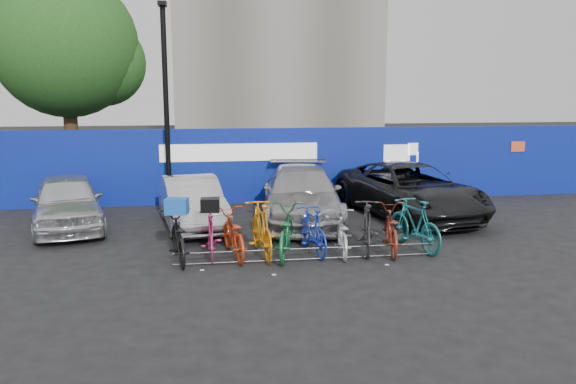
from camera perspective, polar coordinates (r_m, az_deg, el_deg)
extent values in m
plane|color=black|center=(12.57, 1.43, -6.24)|extent=(100.00, 100.00, 0.00)
cube|color=navy|center=(18.15, -1.78, 2.72)|extent=(22.00, 0.15, 2.40)
cube|color=white|center=(17.91, -4.93, 4.04)|extent=(5.00, 0.02, 0.55)
cube|color=white|center=(18.96, 11.00, 3.92)|extent=(1.20, 0.02, 0.90)
cube|color=#E85229|center=(20.76, 22.32, 4.29)|extent=(0.50, 0.02, 0.35)
cylinder|color=#382314|center=(22.48, -21.14, 5.53)|extent=(0.50, 0.50, 4.00)
sphere|color=#214515|center=(22.49, -21.67, 13.67)|extent=(5.20, 5.20, 5.20)
sphere|color=#214515|center=(22.52, -18.35, 12.33)|extent=(3.20, 3.20, 3.20)
cylinder|color=black|center=(17.32, -12.25, 8.12)|extent=(0.16, 0.16, 6.00)
cube|color=black|center=(17.50, -12.65, 18.14)|extent=(0.25, 0.50, 0.12)
cylinder|color=#595B60|center=(11.92, 1.93, -5.75)|extent=(5.60, 0.03, 0.03)
cylinder|color=#595B60|center=(11.99, 1.92, -6.81)|extent=(5.60, 0.03, 0.03)
cylinder|color=#595B60|center=(11.79, -10.69, -6.82)|extent=(0.03, 0.03, 0.28)
cylinder|color=#595B60|center=(11.81, -4.34, -6.65)|extent=(0.03, 0.03, 0.28)
cylinder|color=#595B60|center=(11.96, 1.92, -6.40)|extent=(0.03, 0.03, 0.28)
cylinder|color=#595B60|center=(12.25, 7.95, -6.09)|extent=(0.03, 0.03, 0.28)
cylinder|color=#595B60|center=(12.67, 13.63, -5.74)|extent=(0.03, 0.03, 0.28)
imported|color=silver|center=(15.73, -21.51, -0.92)|extent=(2.65, 4.50, 1.44)
imported|color=#ABABB0|center=(15.02, -9.73, -1.07)|extent=(2.04, 4.19, 1.32)
imported|color=#A3A2A7|center=(15.51, 1.39, -0.25)|extent=(2.69, 5.35, 1.49)
imported|color=black|center=(16.46, 12.24, 0.18)|extent=(3.51, 5.85, 1.52)
imported|color=black|center=(12.14, -11.13, -4.54)|extent=(0.96, 2.02, 1.02)
imported|color=#C02C6B|center=(12.29, -7.84, -4.28)|extent=(0.49, 1.68, 1.01)
imported|color=red|center=(12.25, -5.63, -4.25)|extent=(0.98, 2.02, 1.02)
imported|color=orange|center=(12.23, -2.71, -3.79)|extent=(0.77, 2.05, 1.21)
imported|color=#1A6537|center=(12.25, -0.32, -4.01)|extent=(1.18, 2.20, 1.10)
imported|color=#1D37BC|center=(12.40, 2.53, -3.92)|extent=(0.75, 1.82, 1.06)
imported|color=#B5B9BD|center=(12.47, 5.50, -4.25)|extent=(0.85, 1.80, 0.91)
imported|color=#2A2A2C|center=(12.68, 8.05, -3.52)|extent=(0.97, 1.98, 1.14)
imported|color=maroon|center=(12.79, 10.41, -3.71)|extent=(1.10, 2.08, 1.04)
imported|color=#1A7076|center=(13.03, 12.74, -3.22)|extent=(1.02, 2.04, 1.18)
cube|color=blue|center=(11.99, -11.24, -1.42)|extent=(0.51, 0.42, 0.33)
cube|color=black|center=(12.14, -7.92, -1.31)|extent=(0.42, 0.38, 0.29)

